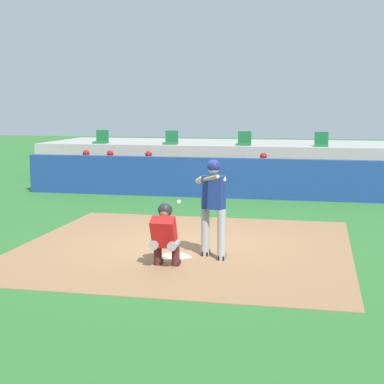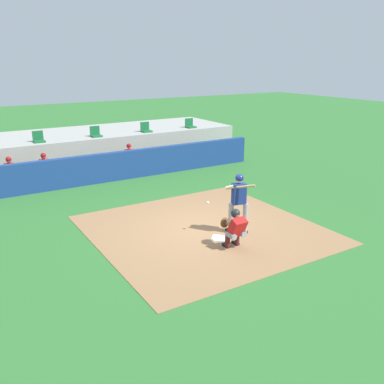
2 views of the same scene
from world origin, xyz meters
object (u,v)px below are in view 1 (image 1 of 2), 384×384
home_plate (175,256)px  dugout_player_0 (85,169)px  dugout_player_3 (263,173)px  stadium_seat_2 (244,141)px  catcher_crouched (165,233)px  batter_at_plate (213,202)px  dugout_player_2 (148,171)px  stadium_seat_3 (321,142)px  dugout_player_1 (109,170)px  stadium_seat_0 (101,140)px  stadium_seat_1 (171,140)px

home_plate → dugout_player_0: dugout_player_0 is taller
dugout_player_3 → stadium_seat_2: stadium_seat_2 is taller
catcher_crouched → stadium_seat_2: stadium_seat_2 is taller
batter_at_plate → stadium_seat_2: stadium_seat_2 is taller
dugout_player_2 → dugout_player_3: same height
stadium_seat_3 → dugout_player_3: bearing=-130.8°
dugout_player_2 → home_plate: bearing=-70.5°
dugout_player_1 → stadium_seat_0: bearing=116.5°
dugout_player_0 → stadium_seat_3: 7.94m
dugout_player_1 → stadium_seat_2: bearing=25.9°
stadium_seat_0 → stadium_seat_3: size_ratio=1.00×
batter_at_plate → stadium_seat_3: size_ratio=3.76×
stadium_seat_0 → stadium_seat_3: bearing=0.0°
dugout_player_3 → stadium_seat_1: 4.09m
dugout_player_2 → stadium_seat_0: bearing=138.8°
stadium_seat_3 → home_plate: bearing=-104.3°
catcher_crouched → stadium_seat_1: size_ratio=3.34×
dugout_player_1 → dugout_player_3: same height
stadium_seat_1 → stadium_seat_2: same height
home_plate → stadium_seat_3: 10.61m
catcher_crouched → dugout_player_1: size_ratio=1.23×
dugout_player_3 → stadium_seat_0: bearing=161.4°
catcher_crouched → stadium_seat_2: size_ratio=3.34×
batter_at_plate → catcher_crouched: bearing=-132.4°
stadium_seat_1 → catcher_crouched: bearing=-76.6°
stadium_seat_2 → dugout_player_2: bearing=-144.7°
dugout_player_1 → stadium_seat_0: stadium_seat_0 is taller
home_plate → stadium_seat_2: 10.29m
catcher_crouched → stadium_seat_2: (0.01, 10.87, 0.93)m
dugout_player_0 → home_plate: bearing=-58.3°
dugout_player_0 → stadium_seat_1: bearing=40.0°
dugout_player_3 → stadium_seat_0: (-6.04, 2.03, 0.86)m
dugout_player_0 → dugout_player_3: same height
stadium_seat_0 → batter_at_plate: bearing=-59.8°
dugout_player_1 → dugout_player_3: size_ratio=1.00×
dugout_player_2 → stadium_seat_0: stadium_seat_0 is taller
catcher_crouched → dugout_player_3: (0.85, 8.84, 0.06)m
home_plate → stadium_seat_2: stadium_seat_2 is taller
dugout_player_1 → stadium_seat_1: stadium_seat_1 is taller
stadium_seat_0 → dugout_player_2: bearing=-41.2°
batter_at_plate → dugout_player_3: size_ratio=1.39×
batter_at_plate → dugout_player_0: size_ratio=1.39×
dugout_player_2 → dugout_player_1: bearing=180.0°
catcher_crouched → stadium_seat_1: 11.22m
home_plate → stadium_seat_2: (0.00, 10.18, 1.51)m
batter_at_plate → dugout_player_2: bearing=113.8°
home_plate → catcher_crouched: size_ratio=0.27×
dugout_player_1 → stadium_seat_0: (-1.01, 2.03, 0.86)m
dugout_player_3 → stadium_seat_3: size_ratio=2.71×
catcher_crouched → stadium_seat_1: (-2.59, 10.87, 0.93)m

